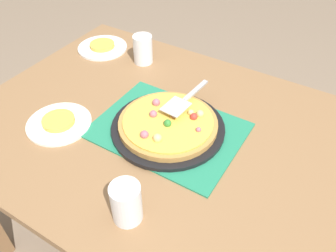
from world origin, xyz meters
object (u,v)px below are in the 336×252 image
pizza_pan (168,128)px  pizza_server (185,100)px  plate_far_right (59,123)px  served_slice_left (102,45)px  cup_far (126,203)px  cup_near (143,49)px  plate_near_left (103,48)px  pizza (168,123)px  served_slice_right (58,121)px

pizza_pan → pizza_server: bearing=85.5°
pizza_pan → pizza_server: (0.01, 0.10, 0.06)m
plate_far_right → served_slice_left: served_slice_left is taller
pizza_pan → served_slice_left: bearing=150.2°
pizza_pan → cup_far: cup_far is taller
cup_near → pizza_server: 0.39m
plate_far_right → pizza_pan: bearing=27.1°
cup_near → cup_far: (0.40, -0.66, 0.00)m
cup_near → cup_far: 0.77m
plate_near_left → pizza_pan: bearing=-29.8°
pizza → plate_far_right: pizza is taller
plate_far_right → served_slice_right: 0.01m
pizza → plate_far_right: (-0.33, -0.17, -0.03)m
pizza_pan → served_slice_right: served_slice_right is taller
plate_far_right → cup_far: (0.42, -0.17, 0.06)m
plate_far_right → cup_near: size_ratio=1.83×
pizza_pan → plate_far_right: 0.37m
served_slice_left → pizza_server: size_ratio=0.47×
cup_far → pizza_server: 0.45m
cup_near → plate_near_left: bearing=-178.6°
pizza → cup_near: size_ratio=2.75×
plate_near_left → served_slice_right: served_slice_right is taller
pizza_pan → plate_far_right: pizza_pan is taller
cup_near → plate_far_right: bearing=-91.8°
plate_far_right → cup_near: 0.49m
plate_far_right → pizza: bearing=27.1°
pizza → plate_far_right: 0.38m
served_slice_left → plate_near_left: bearing=0.0°
pizza_server → served_slice_left: bearing=158.8°
pizza_pan → cup_far: 0.35m
pizza → plate_near_left: (-0.54, 0.31, -0.03)m
plate_near_left → plate_far_right: same height
cup_far → pizza_pan: bearing=104.1°
served_slice_left → cup_near: 0.23m
served_slice_left → served_slice_right: 0.52m
plate_near_left → served_slice_right: (0.21, -0.48, 0.01)m
served_slice_left → cup_far: size_ratio=0.92×
pizza → served_slice_left: 0.62m
served_slice_right → cup_far: size_ratio=0.92×
pizza_pan → served_slice_left: size_ratio=3.45×
served_slice_right → cup_near: (0.02, 0.49, 0.04)m
served_slice_right → pizza_server: (0.34, 0.27, 0.05)m
served_slice_left → served_slice_right: same height
served_slice_left → cup_near: cup_near is taller
plate_far_right → served_slice_left: bearing=113.2°
pizza_pan → pizza: (0.00, -0.00, 0.02)m
pizza → served_slice_right: 0.37m
pizza → cup_near: (-0.32, 0.31, 0.03)m
pizza → cup_far: bearing=-76.0°
served_slice_right → cup_near: bearing=88.2°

